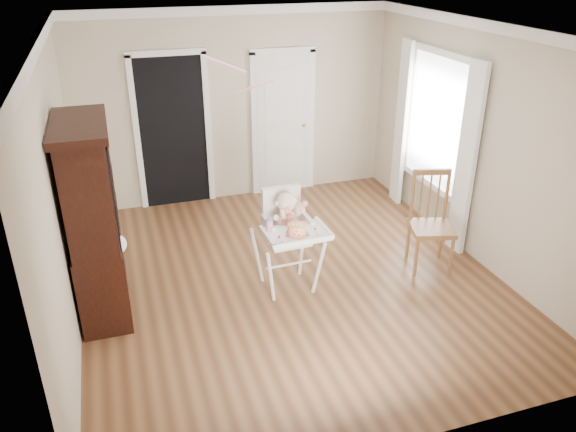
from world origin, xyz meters
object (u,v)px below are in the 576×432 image
object	(u,v)px
high_chair	(287,230)
dining_chair	(431,224)
cake	(297,229)
sippy_cup	(269,224)
china_cabinet	(94,221)

from	to	relation	value
high_chair	dining_chair	bearing A→B (deg)	-3.85
cake	dining_chair	xyz separation A→B (m)	(1.70, 0.24, -0.32)
cake	sippy_cup	distance (m)	0.29
sippy_cup	dining_chair	distance (m)	1.97
high_chair	cake	world-z (taller)	high_chair
high_chair	sippy_cup	distance (m)	0.31
china_cabinet	dining_chair	size ratio (longest dim) A/B	1.74
sippy_cup	dining_chair	bearing A→B (deg)	2.31
cake	china_cabinet	bearing A→B (deg)	164.95
china_cabinet	sippy_cup	bearing A→B (deg)	-11.94
sippy_cup	dining_chair	xyz separation A→B (m)	(1.94, 0.08, -0.34)
sippy_cup	china_cabinet	bearing A→B (deg)	168.06
cake	dining_chair	distance (m)	1.75
china_cabinet	dining_chair	bearing A→B (deg)	-4.34
high_chair	china_cabinet	distance (m)	1.93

